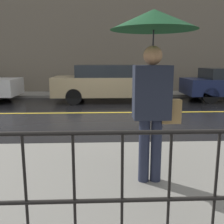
% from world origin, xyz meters
% --- Properties ---
extents(ground_plane, '(80.00, 80.00, 0.00)m').
position_xyz_m(ground_plane, '(0.00, 0.00, 0.00)').
color(ground_plane, black).
extents(sidewalk_near, '(28.00, 3.18, 0.12)m').
position_xyz_m(sidewalk_near, '(0.00, -5.14, 0.06)').
color(sidewalk_near, gray).
rests_on(sidewalk_near, ground_plane).
extents(sidewalk_far, '(28.00, 1.66, 0.12)m').
position_xyz_m(sidewalk_far, '(0.00, 4.37, 0.06)').
color(sidewalk_far, gray).
rests_on(sidewalk_far, ground_plane).
extents(lane_marking, '(25.20, 0.12, 0.01)m').
position_xyz_m(lane_marking, '(0.00, 0.00, 0.00)').
color(lane_marking, gold).
rests_on(lane_marking, ground_plane).
extents(building_storefront, '(28.00, 0.30, 6.86)m').
position_xyz_m(building_storefront, '(0.00, 5.35, 3.43)').
color(building_storefront, '#706656').
rests_on(building_storefront, ground_plane).
extents(railing_foreground, '(12.00, 0.04, 1.03)m').
position_xyz_m(railing_foreground, '(0.00, -6.48, 0.77)').
color(railing_foreground, black).
rests_on(railing_foreground, sidewalk_near).
extents(pedestrian, '(1.03, 1.03, 2.14)m').
position_xyz_m(pedestrian, '(0.66, -5.20, 1.78)').
color(pedestrian, '#23283D').
rests_on(pedestrian, sidewalk_near).
extents(car_tan, '(4.70, 1.89, 1.50)m').
position_xyz_m(car_tan, '(0.41, 2.46, 0.77)').
color(car_tan, tan).
rests_on(car_tan, ground_plane).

